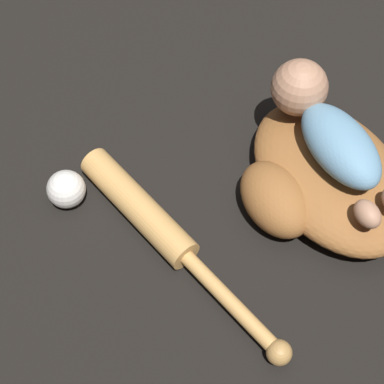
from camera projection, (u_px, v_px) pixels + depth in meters
The scene contains 5 objects.
ground_plane at pixel (303, 171), 1.26m from camera, with size 6.00×6.00×0.00m, color black.
baseball_glove at pixel (322, 179), 1.19m from camera, with size 0.44×0.39×0.10m.
baby_figure at pixel (326, 125), 1.14m from camera, with size 0.34×0.22×0.11m.
baseball_bat at pixel (157, 227), 1.15m from camera, with size 0.43×0.36×0.06m.
baseball at pixel (66, 189), 1.19m from camera, with size 0.07×0.07×0.07m.
Camera 1 is at (-0.72, 0.24, 1.02)m, focal length 60.00 mm.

